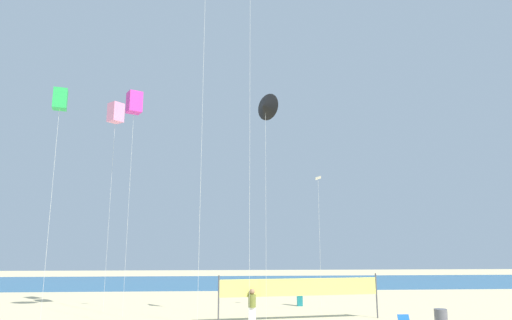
{
  "coord_description": "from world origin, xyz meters",
  "views": [
    {
      "loc": [
        -2.94,
        -14.95,
        3.89
      ],
      "look_at": [
        -1.44,
        7.27,
        8.26
      ],
      "focal_mm": 30.85,
      "sensor_mm": 36.0,
      "label": 1
    }
  ],
  "objects_px": {
    "volleyball_net": "(300,289)",
    "kite_white_diamond": "(318,183)",
    "trash_barrel": "(441,320)",
    "kite_green_box": "(60,100)",
    "kite_magenta_box": "(134,103)",
    "kite_black_delta": "(265,106)",
    "kite_pink_box": "(116,113)",
    "beachgoer_navy_shirt": "(300,292)",
    "beachgoer_olive_shirt": "(252,305)"
  },
  "relations": [
    {
      "from": "beachgoer_olive_shirt",
      "to": "volleyball_net",
      "type": "distance_m",
      "value": 2.78
    },
    {
      "from": "kite_black_delta",
      "to": "kite_magenta_box",
      "type": "bearing_deg",
      "value": 161.72
    },
    {
      "from": "kite_white_diamond",
      "to": "kite_pink_box",
      "type": "relative_size",
      "value": 0.63
    },
    {
      "from": "beachgoer_navy_shirt",
      "to": "kite_white_diamond",
      "type": "bearing_deg",
      "value": 159.4
    },
    {
      "from": "trash_barrel",
      "to": "volleyball_net",
      "type": "bearing_deg",
      "value": 153.68
    },
    {
      "from": "beachgoer_navy_shirt",
      "to": "kite_pink_box",
      "type": "bearing_deg",
      "value": 63.94
    },
    {
      "from": "kite_black_delta",
      "to": "kite_pink_box",
      "type": "xyz_separation_m",
      "value": [
        -9.43,
        4.58,
        0.83
      ]
    },
    {
      "from": "volleyball_net",
      "to": "beachgoer_navy_shirt",
      "type": "bearing_deg",
      "value": 81.11
    },
    {
      "from": "beachgoer_olive_shirt",
      "to": "kite_white_diamond",
      "type": "xyz_separation_m",
      "value": [
        4.33,
        3.27,
        6.88
      ]
    },
    {
      "from": "volleyball_net",
      "to": "kite_magenta_box",
      "type": "bearing_deg",
      "value": 168.98
    },
    {
      "from": "trash_barrel",
      "to": "kite_magenta_box",
      "type": "height_order",
      "value": "kite_magenta_box"
    },
    {
      "from": "beachgoer_olive_shirt",
      "to": "kite_green_box",
      "type": "relative_size",
      "value": 0.16
    },
    {
      "from": "kite_green_box",
      "to": "kite_pink_box",
      "type": "bearing_deg",
      "value": 87.19
    },
    {
      "from": "kite_white_diamond",
      "to": "beachgoer_navy_shirt",
      "type": "bearing_deg",
      "value": 104.35
    },
    {
      "from": "kite_green_box",
      "to": "kite_pink_box",
      "type": "xyz_separation_m",
      "value": [
        0.41,
        8.27,
        1.93
      ]
    },
    {
      "from": "kite_white_diamond",
      "to": "kite_black_delta",
      "type": "bearing_deg",
      "value": -136.33
    },
    {
      "from": "kite_pink_box",
      "to": "kite_black_delta",
      "type": "bearing_deg",
      "value": -25.9
    },
    {
      "from": "trash_barrel",
      "to": "beachgoer_olive_shirt",
      "type": "bearing_deg",
      "value": 163.95
    },
    {
      "from": "kite_magenta_box",
      "to": "kite_green_box",
      "type": "height_order",
      "value": "kite_magenta_box"
    },
    {
      "from": "kite_pink_box",
      "to": "kite_magenta_box",
      "type": "bearing_deg",
      "value": -51.3
    },
    {
      "from": "beachgoer_navy_shirt",
      "to": "kite_black_delta",
      "type": "height_order",
      "value": "kite_black_delta"
    },
    {
      "from": "beachgoer_navy_shirt",
      "to": "trash_barrel",
      "type": "distance_m",
      "value": 10.33
    },
    {
      "from": "kite_white_diamond",
      "to": "kite_green_box",
      "type": "height_order",
      "value": "kite_green_box"
    },
    {
      "from": "trash_barrel",
      "to": "kite_pink_box",
      "type": "distance_m",
      "value": 22.33
    },
    {
      "from": "kite_magenta_box",
      "to": "kite_black_delta",
      "type": "bearing_deg",
      "value": -18.28
    },
    {
      "from": "trash_barrel",
      "to": "volleyball_net",
      "type": "distance_m",
      "value": 7.0
    },
    {
      "from": "beachgoer_navy_shirt",
      "to": "beachgoer_olive_shirt",
      "type": "xyz_separation_m",
      "value": [
        -3.54,
        -6.33,
        0.03
      ]
    },
    {
      "from": "beachgoer_navy_shirt",
      "to": "beachgoer_olive_shirt",
      "type": "distance_m",
      "value": 7.25
    },
    {
      "from": "kite_white_diamond",
      "to": "kite_magenta_box",
      "type": "bearing_deg",
      "value": -175.75
    },
    {
      "from": "trash_barrel",
      "to": "kite_green_box",
      "type": "xyz_separation_m",
      "value": [
        -17.93,
        -1.32,
        10.04
      ]
    },
    {
      "from": "volleyball_net",
      "to": "kite_white_diamond",
      "type": "bearing_deg",
      "value": 58.42
    },
    {
      "from": "beachgoer_navy_shirt",
      "to": "kite_green_box",
      "type": "bearing_deg",
      "value": 93.87
    },
    {
      "from": "kite_green_box",
      "to": "volleyball_net",
      "type": "bearing_deg",
      "value": 20.45
    },
    {
      "from": "beachgoer_olive_shirt",
      "to": "kite_white_diamond",
      "type": "bearing_deg",
      "value": -121.95
    },
    {
      "from": "trash_barrel",
      "to": "kite_green_box",
      "type": "bearing_deg",
      "value": -175.8
    },
    {
      "from": "kite_white_diamond",
      "to": "kite_green_box",
      "type": "relative_size",
      "value": 0.75
    },
    {
      "from": "kite_magenta_box",
      "to": "kite_green_box",
      "type": "xyz_separation_m",
      "value": [
        -2.0,
        -6.28,
        -2.0
      ]
    },
    {
      "from": "beachgoer_olive_shirt",
      "to": "kite_white_diamond",
      "type": "height_order",
      "value": "kite_white_diamond"
    },
    {
      "from": "beachgoer_navy_shirt",
      "to": "volleyball_net",
      "type": "bearing_deg",
      "value": 136.16
    },
    {
      "from": "trash_barrel",
      "to": "kite_white_diamond",
      "type": "xyz_separation_m",
      "value": [
        -4.5,
        5.81,
        7.32
      ]
    },
    {
      "from": "volleyball_net",
      "to": "kite_pink_box",
      "type": "bearing_deg",
      "value": 161.07
    },
    {
      "from": "volleyball_net",
      "to": "kite_magenta_box",
      "type": "distance_m",
      "value": 14.72
    },
    {
      "from": "volleyball_net",
      "to": "kite_green_box",
      "type": "xyz_separation_m",
      "value": [
        -11.75,
        -4.38,
        8.87
      ]
    },
    {
      "from": "beachgoer_olive_shirt",
      "to": "kite_pink_box",
      "type": "distance_m",
      "value": 15.11
    },
    {
      "from": "beachgoer_navy_shirt",
      "to": "kite_black_delta",
      "type": "distance_m",
      "value": 12.86
    },
    {
      "from": "trash_barrel",
      "to": "volleyball_net",
      "type": "height_order",
      "value": "volleyball_net"
    },
    {
      "from": "volleyball_net",
      "to": "kite_green_box",
      "type": "bearing_deg",
      "value": -159.55
    },
    {
      "from": "beachgoer_olive_shirt",
      "to": "kite_magenta_box",
      "type": "xyz_separation_m",
      "value": [
        -7.11,
        2.42,
        11.6
      ]
    },
    {
      "from": "trash_barrel",
      "to": "kite_green_box",
      "type": "height_order",
      "value": "kite_green_box"
    },
    {
      "from": "kite_green_box",
      "to": "kite_black_delta",
      "type": "height_order",
      "value": "kite_black_delta"
    }
  ]
}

